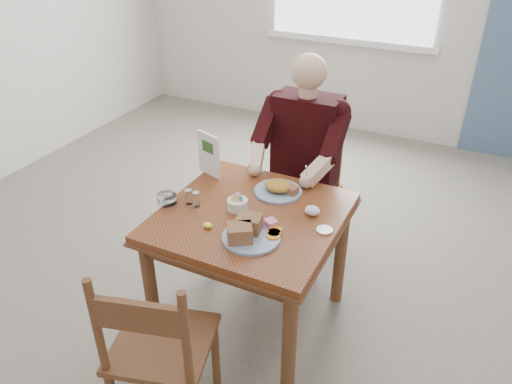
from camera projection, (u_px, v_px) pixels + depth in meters
The scene contains 14 objects.
floor at pixel (252, 319), 2.94m from camera, with size 6.00×6.00×0.00m, color #635B50.
lemon_wedge at pixel (208, 225), 2.44m from camera, with size 0.05×0.03×0.03m, color #FAFF35.
napkin at pixel (312, 211), 2.54m from camera, with size 0.08×0.06×0.05m, color white.
metal_dish at pixel (324, 230), 2.42m from camera, with size 0.08×0.08×0.01m, color silver.
table at pixel (251, 231), 2.62m from camera, with size 0.92×0.92×0.75m.
chair_far at pixel (305, 188), 3.32m from camera, with size 0.42×0.42×0.95m.
chair_near at pixel (159, 349), 2.14m from camera, with size 0.52×0.52×0.95m.
diner at pixel (302, 149), 3.08m from camera, with size 0.53×0.56×1.39m.
near_plate at pixel (249, 232), 2.36m from camera, with size 0.37×0.37×0.09m.
far_plate at pixel (279, 188), 2.72m from camera, with size 0.31×0.31×0.07m.
caddy at pixel (237, 204), 2.58m from camera, with size 0.14×0.14×0.08m.
shakers at pixel (192, 198), 2.61m from camera, with size 0.09×0.04×0.08m.
creamer at pixel (167, 199), 2.64m from camera, with size 0.11×0.11×0.05m.
menu at pixel (209, 154), 2.85m from camera, with size 0.17×0.07×0.26m.
Camera 1 is at (0.96, -1.92, 2.15)m, focal length 35.00 mm.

